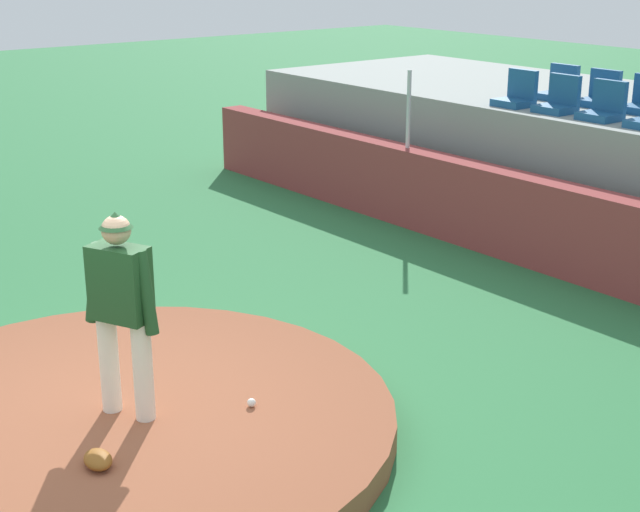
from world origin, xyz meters
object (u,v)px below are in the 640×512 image
object	(u,v)px
fielding_glove	(98,460)
stadium_chair_7	(559,89)
pitcher	(121,300)
stadium_chair_0	(517,95)
stadium_chair_1	(559,101)
stadium_chair_8	(600,95)
baseball	(251,403)
stadium_chair_2	(604,108)

from	to	relation	value
fielding_glove	stadium_chair_7	xyz separation A→B (m)	(-2.86, 8.78, 1.61)
stadium_chair_7	pitcher	bearing A→B (deg)	105.38
stadium_chair_0	stadium_chair_1	size ratio (longest dim) A/B	1.00
stadium_chair_0	stadium_chair_7	bearing A→B (deg)	-89.21
fielding_glove	stadium_chair_8	xyz separation A→B (m)	(-2.13, 8.76, 1.61)
baseball	pitcher	bearing A→B (deg)	-121.11
baseball	stadium_chair_1	distance (m)	6.97
stadium_chair_0	stadium_chair_8	xyz separation A→B (m)	(0.72, 0.92, 0.00)
pitcher	stadium_chair_8	size ratio (longest dim) A/B	3.45
stadium_chair_1	stadium_chair_2	size ratio (longest dim) A/B	1.00
stadium_chair_2	fielding_glove	bearing A→B (deg)	100.32
baseball	stadium_chair_7	size ratio (longest dim) A/B	0.15
pitcher	stadium_chair_8	xyz separation A→B (m)	(-1.53, 8.20, 0.66)
stadium_chair_0	pitcher	bearing A→B (deg)	107.17
stadium_chair_7	fielding_glove	bearing A→B (deg)	108.03
stadium_chair_0	stadium_chair_2	world-z (taller)	same
baseball	fielding_glove	size ratio (longest dim) A/B	0.25
fielding_glove	stadium_chair_0	bearing A→B (deg)	-61.05
pitcher	baseball	world-z (taller)	pitcher
stadium_chair_1	stadium_chair_2	xyz separation A→B (m)	(0.72, 0.00, 0.00)
fielding_glove	stadium_chair_8	size ratio (longest dim) A/B	0.60
baseball	stadium_chair_1	size ratio (longest dim) A/B	0.15
pitcher	baseball	bearing A→B (deg)	33.62
fielding_glove	stadium_chair_1	bearing A→B (deg)	-65.73
stadium_chair_7	stadium_chair_8	size ratio (longest dim) A/B	1.00
pitcher	baseball	xyz separation A→B (m)	(0.52, 0.86, -0.96)
pitcher	stadium_chair_0	bearing A→B (deg)	81.89
pitcher	fielding_glove	world-z (taller)	pitcher
stadium_chair_0	stadium_chair_2	xyz separation A→B (m)	(1.41, 0.04, 0.00)
pitcher	stadium_chair_2	world-z (taller)	stadium_chair_2
stadium_chair_7	baseball	bearing A→B (deg)	110.70
baseball	stadium_chair_2	bearing A→B (deg)	101.86
stadium_chair_0	stadium_chair_8	distance (m)	1.16
stadium_chair_0	stadium_chair_1	world-z (taller)	same
stadium_chair_2	stadium_chair_7	distance (m)	1.68
stadium_chair_2	stadium_chair_7	bearing A→B (deg)	-32.24
baseball	fielding_glove	xyz separation A→B (m)	(0.08, -1.42, 0.02)
pitcher	stadium_chair_0	size ratio (longest dim) A/B	3.45
baseball	stadium_chair_8	bearing A→B (deg)	105.63
baseball	stadium_chair_8	size ratio (longest dim) A/B	0.15
fielding_glove	stadium_chair_1	size ratio (longest dim) A/B	0.60
pitcher	stadium_chair_2	xyz separation A→B (m)	(-0.84, 7.32, 0.66)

